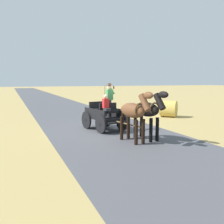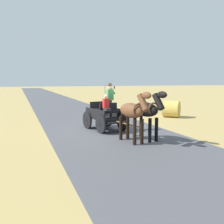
{
  "view_description": "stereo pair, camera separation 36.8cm",
  "coord_description": "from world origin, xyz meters",
  "px_view_note": "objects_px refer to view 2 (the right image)",
  "views": [
    {
      "loc": [
        4.68,
        12.87,
        2.65
      ],
      "look_at": [
        0.02,
        1.25,
        1.1
      ],
      "focal_mm": 41.06,
      "sensor_mm": 36.0,
      "label": 1
    },
    {
      "loc": [
        4.34,
        13.0,
        2.65
      ],
      "look_at": [
        0.02,
        1.25,
        1.1
      ],
      "focal_mm": 41.06,
      "sensor_mm": 36.0,
      "label": 2
    }
  ],
  "objects_px": {
    "horse_near_side": "(147,111)",
    "horse_off_side": "(133,112)",
    "hay_bale": "(171,109)",
    "horse_drawn_carriage": "(105,115)"
  },
  "relations": [
    {
      "from": "horse_drawn_carriage",
      "to": "horse_near_side",
      "type": "distance_m",
      "value": 3.1
    },
    {
      "from": "horse_drawn_carriage",
      "to": "horse_off_side",
      "type": "xyz_separation_m",
      "value": [
        -0.21,
        3.05,
        0.51
      ]
    },
    {
      "from": "horse_near_side",
      "to": "horse_off_side",
      "type": "distance_m",
      "value": 0.79
    },
    {
      "from": "horse_drawn_carriage",
      "to": "horse_off_side",
      "type": "height_order",
      "value": "horse_drawn_carriage"
    },
    {
      "from": "horse_drawn_carriage",
      "to": "horse_near_side",
      "type": "relative_size",
      "value": 2.04
    },
    {
      "from": "hay_bale",
      "to": "horse_drawn_carriage",
      "type": "bearing_deg",
      "value": 25.47
    },
    {
      "from": "horse_off_side",
      "to": "hay_bale",
      "type": "relative_size",
      "value": 1.84
    },
    {
      "from": "hay_bale",
      "to": "horse_near_side",
      "type": "bearing_deg",
      "value": 48.81
    },
    {
      "from": "horse_near_side",
      "to": "horse_off_side",
      "type": "height_order",
      "value": "same"
    },
    {
      "from": "horse_off_side",
      "to": "horse_near_side",
      "type": "bearing_deg",
      "value": -168.62
    }
  ]
}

